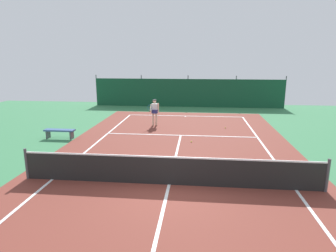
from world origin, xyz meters
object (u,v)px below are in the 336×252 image
(tennis_ball_midcourt, at_px, (225,128))
(parked_car, at_px, (226,94))
(tennis_net, at_px, (169,170))
(courtside_bench, at_px, (60,132))
(tennis_ball_near_player, at_px, (191,142))
(tennis_player, at_px, (154,110))

(tennis_ball_midcourt, distance_m, parked_car, 10.80)
(tennis_net, bearing_deg, courtside_bench, 140.84)
(parked_car, bearing_deg, tennis_ball_midcourt, -100.07)
(tennis_ball_midcourt, height_order, courtside_bench, courtside_bench)
(tennis_ball_near_player, relative_size, tennis_ball_midcourt, 1.00)
(tennis_net, xyz_separation_m, parked_car, (3.52, 19.07, 0.33))
(tennis_ball_midcourt, xyz_separation_m, courtside_bench, (-8.89, -3.20, 0.34))
(tennis_ball_near_player, distance_m, parked_car, 14.28)
(parked_car, bearing_deg, courtside_bench, -130.26)
(tennis_ball_near_player, xyz_separation_m, courtside_bench, (-6.92, 0.02, 0.34))
(tennis_ball_near_player, bearing_deg, tennis_net, -96.82)
(tennis_net, relative_size, tennis_ball_near_player, 153.33)
(tennis_ball_near_player, bearing_deg, courtside_bench, 179.82)
(tennis_ball_near_player, xyz_separation_m, parked_car, (2.91, 13.95, 0.81))
(tennis_player, height_order, parked_car, parked_car)
(tennis_ball_near_player, relative_size, courtside_bench, 0.04)
(tennis_ball_near_player, height_order, courtside_bench, courtside_bench)
(tennis_net, relative_size, tennis_player, 6.17)
(courtside_bench, bearing_deg, parked_car, 54.79)
(tennis_net, distance_m, tennis_player, 8.87)
(tennis_player, distance_m, courtside_bench, 5.77)
(tennis_ball_midcourt, bearing_deg, parked_car, 84.99)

